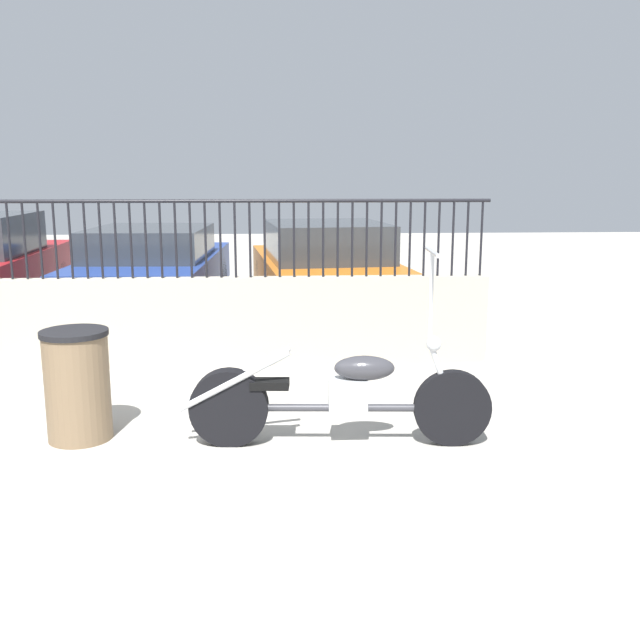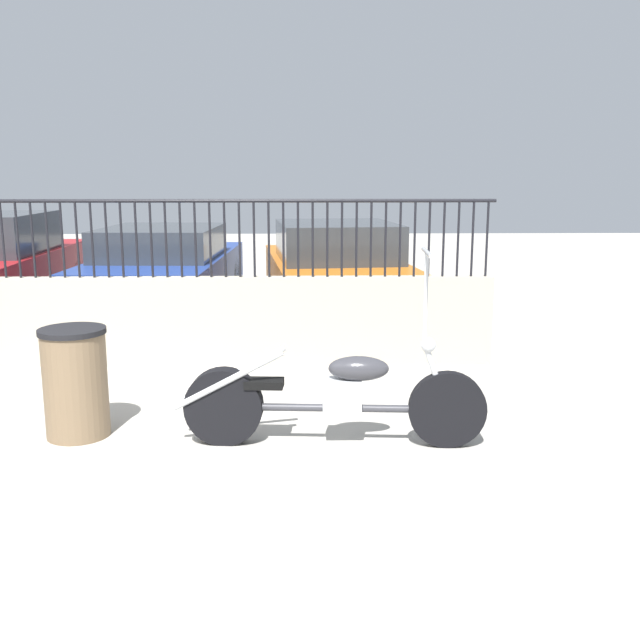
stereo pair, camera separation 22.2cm
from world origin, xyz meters
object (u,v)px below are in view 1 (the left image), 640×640
motorcycle_dark_grey (325,397)px  trash_bin (77,385)px  car_blue (154,269)px  car_orange (325,268)px

motorcycle_dark_grey → trash_bin: bearing=176.6°
motorcycle_dark_grey → car_blue: size_ratio=0.53×
car_blue → car_orange: (2.44, -0.28, 0.02)m
motorcycle_dark_grey → trash_bin: (-1.83, 0.23, 0.06)m
car_blue → car_orange: size_ratio=1.03×
car_blue → motorcycle_dark_grey: bearing=-156.2°
car_orange → trash_bin: bearing=149.7°
car_orange → motorcycle_dark_grey: bearing=170.1°
trash_bin → car_blue: (-0.28, 5.08, 0.22)m
car_blue → car_orange: bearing=-94.5°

